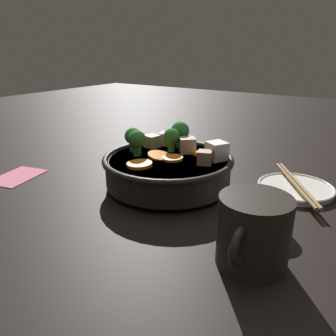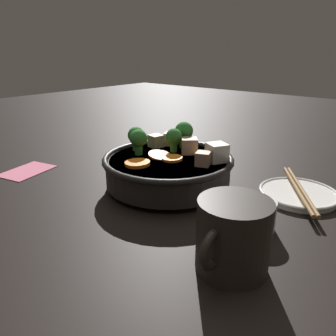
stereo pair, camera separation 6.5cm
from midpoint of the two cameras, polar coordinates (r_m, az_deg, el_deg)
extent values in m
plane|color=black|center=(0.66, -2.80, -3.27)|extent=(3.00, 3.00, 0.00)
cylinder|color=black|center=(0.66, -2.81, -2.87)|extent=(0.13, 0.13, 0.01)
cylinder|color=black|center=(0.65, -2.85, -0.46)|extent=(0.24, 0.24, 0.05)
torus|color=black|center=(0.64, -2.89, 1.60)|extent=(0.26, 0.26, 0.01)
cylinder|color=brown|center=(0.64, -2.87, 0.46)|extent=(0.23, 0.23, 0.03)
cylinder|color=orange|center=(0.60, -8.06, 0.57)|extent=(0.06, 0.06, 0.01)
cylinder|color=orange|center=(0.65, -4.18, 2.18)|extent=(0.05, 0.05, 0.01)
cylinder|color=orange|center=(0.66, 3.14, 2.56)|extent=(0.05, 0.05, 0.01)
cylinder|color=orange|center=(0.63, -2.25, 1.60)|extent=(0.06, 0.06, 0.01)
cylinder|color=green|center=(0.66, -8.18, 3.03)|extent=(0.02, 0.02, 0.02)
sphere|color=#2D752D|center=(0.66, -8.28, 4.97)|extent=(0.04, 0.04, 0.04)
cylinder|color=green|center=(0.68, -2.12, 3.67)|extent=(0.02, 0.02, 0.02)
sphere|color=#2D752D|center=(0.68, -2.15, 5.47)|extent=(0.03, 0.03, 0.03)
cylinder|color=green|center=(0.71, -0.51, 4.50)|extent=(0.02, 0.02, 0.02)
sphere|color=#2D752D|center=(0.70, -0.52, 6.50)|extent=(0.04, 0.04, 0.04)
cylinder|color=green|center=(0.69, -8.78, 3.66)|extent=(0.02, 0.02, 0.02)
sphere|color=#2D752D|center=(0.68, -8.88, 5.47)|extent=(0.03, 0.03, 0.03)
cube|color=silver|center=(0.63, 5.61, 2.94)|extent=(0.05, 0.05, 0.03)
cube|color=tan|center=(0.71, -5.42, 4.62)|extent=(0.03, 0.03, 0.03)
cube|color=#9E7F66|center=(0.61, 3.40, 1.78)|extent=(0.03, 0.03, 0.03)
cube|color=tan|center=(0.73, -2.84, 5.07)|extent=(0.04, 0.04, 0.03)
cube|color=#9E7F66|center=(0.67, 0.63, 3.96)|extent=(0.04, 0.04, 0.03)
cylinder|color=white|center=(0.67, 18.76, -3.52)|extent=(0.14, 0.14, 0.01)
torus|color=white|center=(0.67, 18.80, -3.13)|extent=(0.14, 0.14, 0.01)
cylinder|color=white|center=(0.53, 13.01, -7.23)|extent=(0.06, 0.06, 0.05)
cylinder|color=brown|center=(0.52, 13.13, -5.87)|extent=(0.05, 0.05, 0.00)
cylinder|color=black|center=(0.42, 10.38, -10.94)|extent=(0.09, 0.09, 0.09)
torus|color=black|center=(0.38, 7.61, -13.36)|extent=(0.05, 0.01, 0.05)
cube|color=#D16B84|center=(0.79, -26.93, -1.33)|extent=(0.12, 0.10, 0.00)
cylinder|color=olive|center=(0.67, 18.54, -2.62)|extent=(0.19, 0.12, 0.01)
cylinder|color=olive|center=(0.67, 19.19, -2.61)|extent=(0.19, 0.12, 0.01)
camera|label=1|loc=(0.03, -92.86, -1.05)|focal=35.00mm
camera|label=2|loc=(0.03, 87.14, 1.05)|focal=35.00mm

